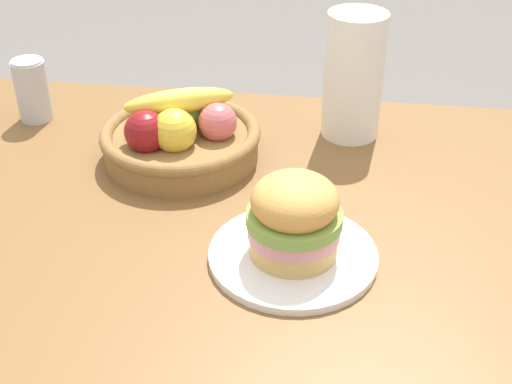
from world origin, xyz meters
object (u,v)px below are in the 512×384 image
at_px(plate, 293,255).
at_px(sandwich, 294,217).
at_px(paper_towel_roll, 354,76).
at_px(soda_can, 32,90).
at_px(fruit_basket, 180,135).

distance_m(plate, sandwich, 0.07).
bearing_deg(paper_towel_roll, soda_can, -177.41).
distance_m(sandwich, paper_towel_roll, 0.42).
height_order(plate, soda_can, soda_can).
bearing_deg(plate, sandwich, -45.00).
height_order(plate, paper_towel_roll, paper_towel_roll).
relative_size(soda_can, paper_towel_roll, 0.53).
relative_size(sandwich, soda_can, 1.10).
distance_m(sandwich, soda_can, 0.68).
bearing_deg(sandwich, paper_towel_roll, 80.41).
bearing_deg(fruit_basket, sandwich, -48.85).
distance_m(plate, fruit_basket, 0.36).
height_order(plate, fruit_basket, fruit_basket).
xyz_separation_m(soda_can, fruit_basket, (0.33, -0.11, -0.01)).
bearing_deg(paper_towel_roll, sandwich, -99.59).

